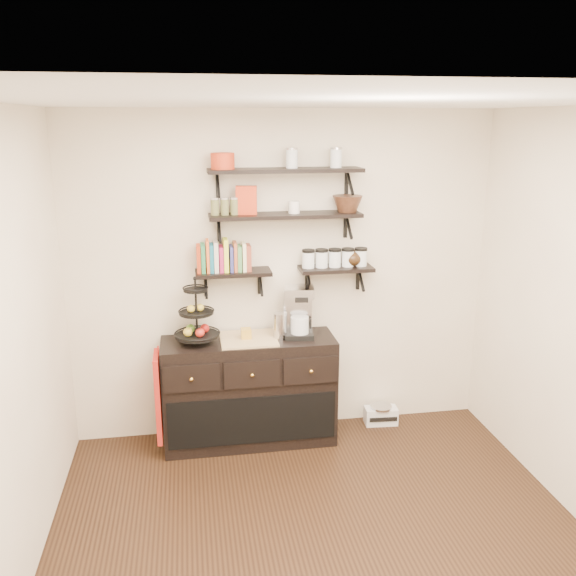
{
  "coord_description": "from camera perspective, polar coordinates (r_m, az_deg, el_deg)",
  "views": [
    {
      "loc": [
        -0.76,
        -3.09,
        2.61
      ],
      "look_at": [
        -0.06,
        1.15,
        1.42
      ],
      "focal_mm": 38.0,
      "sensor_mm": 36.0,
      "label": 1
    }
  ],
  "objects": [
    {
      "name": "glass_canisters",
      "position": [
        4.99,
        4.4,
        2.73
      ],
      "size": [
        0.54,
        0.1,
        0.13
      ],
      "color": "silver",
      "rests_on": "shelf_low_right"
    },
    {
      "name": "recipe_box",
      "position": [
        4.77,
        -3.92,
        8.19
      ],
      "size": [
        0.17,
        0.09,
        0.22
      ],
      "primitive_type": "cube",
      "rotation": [
        0.0,
        0.0,
        -0.16
      ],
      "color": "red",
      "rests_on": "shelf_mid"
    },
    {
      "name": "shelf_low_right",
      "position": [
        5.01,
        4.48,
        1.77
      ],
      "size": [
        0.6,
        0.25,
        0.23
      ],
      "color": "black",
      "rests_on": "back_wall"
    },
    {
      "name": "shelf_mid",
      "position": [
        4.83,
        -0.25,
        6.78
      ],
      "size": [
        1.2,
        0.27,
        0.23
      ],
      "color": "black",
      "rests_on": "back_wall"
    },
    {
      "name": "red_pot",
      "position": [
        4.73,
        -6.13,
        11.73
      ],
      "size": [
        0.18,
        0.18,
        0.12
      ],
      "primitive_type": "cylinder",
      "color": "red",
      "rests_on": "shelf_top"
    },
    {
      "name": "walnut_bowl",
      "position": [
        4.92,
        5.57,
        7.85
      ],
      "size": [
        0.24,
        0.24,
        0.13
      ],
      "primitive_type": null,
      "color": "black",
      "rests_on": "shelf_mid"
    },
    {
      "name": "ramekins",
      "position": [
        4.83,
        0.57,
        7.57
      ],
      "size": [
        0.09,
        0.09,
        0.1
      ],
      "primitive_type": "cylinder",
      "color": "white",
      "rests_on": "shelf_mid"
    },
    {
      "name": "thermal_carafe",
      "position": [
        4.91,
        -0.76,
        -3.57
      ],
      "size": [
        0.11,
        0.11,
        0.22
      ],
      "primitive_type": "cylinder",
      "color": "silver",
      "rests_on": "sideboard"
    },
    {
      "name": "radio",
      "position": [
        5.58,
        8.68,
        -11.64
      ],
      "size": [
        0.29,
        0.2,
        0.17
      ],
      "rotation": [
        0.0,
        0.0,
        -0.07
      ],
      "color": "silver",
      "rests_on": "floor"
    },
    {
      "name": "fruit_stand",
      "position": [
        4.86,
        -8.5,
        -3.09
      ],
      "size": [
        0.35,
        0.35,
        0.52
      ],
      "rotation": [
        0.0,
        0.0,
        -0.23
      ],
      "color": "black",
      "rests_on": "sideboard"
    },
    {
      "name": "coffee_maker",
      "position": [
        4.95,
        0.99,
        -2.29
      ],
      "size": [
        0.26,
        0.25,
        0.42
      ],
      "rotation": [
        0.0,
        0.0,
        -0.14
      ],
      "color": "black",
      "rests_on": "sideboard"
    },
    {
      "name": "shelf_low_left",
      "position": [
        4.88,
        -5.14,
        1.38
      ],
      "size": [
        0.6,
        0.25,
        0.23
      ],
      "color": "black",
      "rests_on": "back_wall"
    },
    {
      "name": "shelf_top",
      "position": [
        4.79,
        -0.25,
        10.93
      ],
      "size": [
        1.2,
        0.27,
        0.23
      ],
      "color": "black",
      "rests_on": "back_wall"
    },
    {
      "name": "back_wall",
      "position": [
        5.06,
        -0.48,
        1.04
      ],
      "size": [
        3.5,
        0.02,
        2.7
      ],
      "primitive_type": "cube",
      "color": "#F2E9CD",
      "rests_on": "ground"
    },
    {
      "name": "floor",
      "position": [
        4.12,
        3.73,
        -23.91
      ],
      "size": [
        3.5,
        3.5,
        0.0
      ],
      "primitive_type": "plane",
      "color": "black",
      "rests_on": "ground"
    },
    {
      "name": "candle",
      "position": [
        4.91,
        -3.95,
        -4.25
      ],
      "size": [
        0.08,
        0.08,
        0.08
      ],
      "primitive_type": "cube",
      "color": "#BA8D2A",
      "rests_on": "sideboard"
    },
    {
      "name": "ceiling",
      "position": [
        3.19,
        4.61,
        17.05
      ],
      "size": [
        3.5,
        3.5,
        0.02
      ],
      "primitive_type": "cube",
      "color": "white",
      "rests_on": "back_wall"
    },
    {
      "name": "teapot",
      "position": [
        5.02,
        6.1,
        2.85
      ],
      "size": [
        0.21,
        0.17,
        0.14
      ],
      "primitive_type": null,
      "rotation": [
        0.0,
        0.0,
        0.17
      ],
      "color": "black",
      "rests_on": "shelf_low_right"
    },
    {
      "name": "apron",
      "position": [
        4.98,
        -12.03,
        -9.9
      ],
      "size": [
        0.04,
        0.3,
        0.71
      ],
      "primitive_type": "cube",
      "color": "maroon",
      "rests_on": "sideboard"
    },
    {
      "name": "sideboard",
      "position": [
        5.11,
        -3.63,
        -9.57
      ],
      "size": [
        1.4,
        0.5,
        0.92
      ],
      "color": "black",
      "rests_on": "floor"
    },
    {
      "name": "cookbooks",
      "position": [
        4.84,
        -5.8,
        2.92
      ],
      "size": [
        0.43,
        0.15,
        0.26
      ],
      "color": "#A43012",
      "rests_on": "shelf_low_left"
    }
  ]
}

